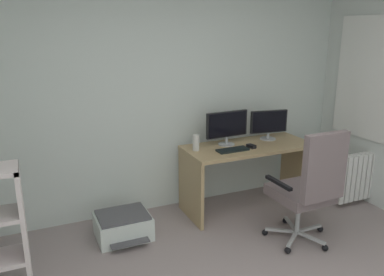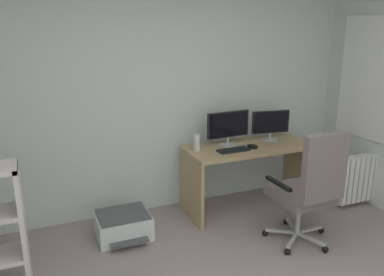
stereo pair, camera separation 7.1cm
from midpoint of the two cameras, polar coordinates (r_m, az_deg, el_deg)
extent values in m
cube|color=silver|center=(4.15, -6.38, 6.09)|extent=(4.60, 0.10, 2.52)
cube|color=white|center=(4.67, 25.70, 7.68)|extent=(0.01, 1.14, 1.28)
cube|color=white|center=(4.66, 25.64, 7.68)|extent=(0.02, 1.22, 1.36)
cube|color=tan|center=(4.26, 7.86, -1.29)|extent=(1.42, 0.61, 0.04)
cube|color=tan|center=(4.08, -0.70, -7.38)|extent=(0.04, 0.58, 0.70)
cube|color=tan|center=(4.76, 14.82, -4.47)|extent=(0.04, 0.58, 0.70)
cylinder|color=#B2B5B7|center=(4.24, 4.61, -0.93)|extent=(0.18, 0.18, 0.01)
cylinder|color=#B2B5B7|center=(4.23, 4.62, -0.24)|extent=(0.03, 0.03, 0.09)
cube|color=black|center=(4.18, 4.67, 2.05)|extent=(0.50, 0.07, 0.28)
cube|color=black|center=(4.17, 4.83, 1.99)|extent=(0.46, 0.03, 0.26)
cylinder|color=#B2B5B7|center=(4.52, 10.66, -0.11)|extent=(0.18, 0.18, 0.01)
cylinder|color=#B2B5B7|center=(4.51, 10.69, 0.48)|extent=(0.03, 0.03, 0.08)
cube|color=black|center=(4.47, 10.80, 2.41)|extent=(0.44, 0.10, 0.25)
cube|color=black|center=(4.45, 10.92, 2.35)|extent=(0.40, 0.06, 0.23)
cube|color=black|center=(4.04, 5.52, -1.75)|extent=(0.34, 0.14, 0.02)
cube|color=black|center=(4.17, 8.24, -1.20)|extent=(0.08, 0.11, 0.03)
cylinder|color=silver|center=(4.01, 0.08, -0.69)|extent=(0.07, 0.07, 0.17)
cube|color=#B7BABC|center=(4.05, 16.34, -12.67)|extent=(0.30, 0.04, 0.02)
sphere|color=black|center=(4.16, 17.89, -12.63)|extent=(0.06, 0.06, 0.06)
cube|color=#B7BABC|center=(4.08, 13.88, -12.23)|extent=(0.12, 0.30, 0.02)
sphere|color=black|center=(4.22, 13.12, -11.78)|extent=(0.06, 0.06, 0.06)
cube|color=#B7BABC|center=(3.95, 12.43, -13.13)|extent=(0.26, 0.20, 0.02)
sphere|color=black|center=(3.96, 10.16, -13.53)|extent=(0.06, 0.06, 0.06)
cube|color=#B7BABC|center=(3.83, 14.06, -14.22)|extent=(0.26, 0.21, 0.02)
sphere|color=black|center=(3.72, 13.38, -15.81)|extent=(0.06, 0.06, 0.06)
cube|color=#B7BABC|center=(3.89, 16.56, -13.89)|extent=(0.13, 0.29, 0.02)
sphere|color=black|center=(3.85, 18.48, -15.09)|extent=(0.06, 0.06, 0.06)
cylinder|color=#B7BABC|center=(3.88, 14.83, -10.93)|extent=(0.04, 0.04, 0.35)
cube|color=slate|center=(3.78, 15.08, -7.87)|extent=(0.48, 0.50, 0.10)
cube|color=slate|center=(3.47, 18.41, -4.12)|extent=(0.44, 0.08, 0.60)
cube|color=black|center=(3.57, 12.06, -6.48)|extent=(0.05, 0.35, 0.03)
cube|color=black|center=(3.89, 18.15, -5.07)|extent=(0.05, 0.35, 0.03)
cube|color=silver|center=(3.16, -24.03, -12.70)|extent=(0.03, 0.30, 1.04)
cube|color=silver|center=(3.90, -10.63, -12.69)|extent=(0.51, 0.41, 0.22)
cube|color=#4C4C51|center=(3.85, -10.73, -11.07)|extent=(0.47, 0.38, 0.02)
cube|color=#4C4C51|center=(3.72, -9.66, -15.00)|extent=(0.36, 0.10, 0.01)
cube|color=white|center=(4.61, 20.61, -5.87)|extent=(0.06, 0.10, 0.54)
cube|color=white|center=(4.66, 21.26, -5.71)|extent=(0.06, 0.10, 0.54)
cube|color=white|center=(4.71, 21.90, -5.54)|extent=(0.06, 0.10, 0.54)
cube|color=white|center=(4.77, 22.52, -5.39)|extent=(0.06, 0.10, 0.54)
cube|color=white|center=(4.82, 23.13, -5.23)|extent=(0.06, 0.10, 0.54)
cube|color=white|center=(4.87, 23.73, -5.08)|extent=(0.06, 0.10, 0.54)
cube|color=white|center=(4.92, 24.31, -4.93)|extent=(0.06, 0.10, 0.54)
cube|color=white|center=(4.98, 24.88, -4.78)|extent=(0.06, 0.10, 0.54)
cube|color=white|center=(5.03, 25.44, -4.64)|extent=(0.06, 0.10, 0.54)
cube|color=white|center=(5.08, 25.99, -4.50)|extent=(0.06, 0.10, 0.54)
camera|label=1|loc=(0.04, -90.57, -0.16)|focal=36.20mm
camera|label=2|loc=(0.04, 89.43, 0.16)|focal=36.20mm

